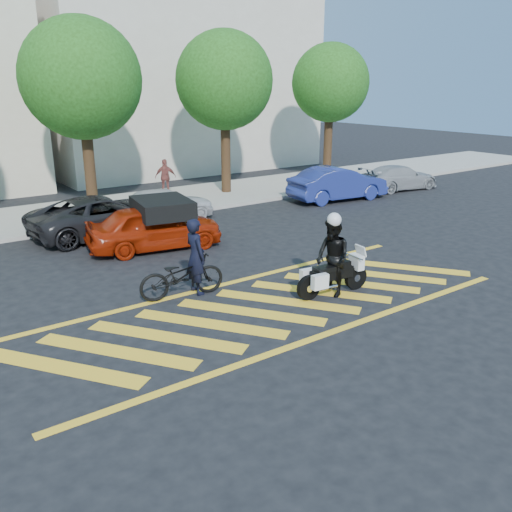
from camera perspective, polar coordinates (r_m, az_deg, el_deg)
ground at (r=13.10m, az=1.57°, el=-5.30°), size 90.00×90.00×0.00m
sidewalk at (r=23.32m, az=-16.71°, el=4.54°), size 60.00×5.00×0.15m
crosswalk at (r=13.08m, az=1.43°, el=-5.33°), size 12.33×4.00×0.01m
building_right at (r=34.64m, az=-8.17°, el=18.29°), size 16.00×8.00×11.00m
tree_center at (r=22.86m, az=-17.61°, el=16.95°), size 4.60×4.60×7.56m
tree_right at (r=25.73m, az=-3.16°, el=17.62°), size 4.40×4.40×7.41m
tree_far_right at (r=29.77m, az=7.91°, el=17.32°), size 4.00×4.00×7.10m
officer_bike at (r=13.67m, az=-6.37°, el=-0.03°), size 0.48×0.72×1.95m
bicycle at (r=13.58m, az=-7.83°, el=-2.04°), size 2.26×1.12×1.13m
police_motorcycle at (r=13.76m, az=8.00°, el=-2.04°), size 2.12×0.71×0.93m
officer_moto at (r=13.60m, az=8.05°, el=-0.18°), size 0.84×1.03×1.96m
red_convertible at (r=17.62m, az=-10.65°, el=3.02°), size 4.51×2.43×1.46m
parked_mid_left at (r=19.70m, az=-15.88°, el=4.11°), size 5.21×2.79×1.39m
parked_mid_right at (r=21.35m, az=-9.63°, el=5.44°), size 3.96×2.03×1.29m
parked_right at (r=24.96m, az=8.63°, el=7.54°), size 4.77×2.17×1.52m
parked_far_right at (r=28.13m, az=14.84°, el=7.99°), size 4.35×2.19×1.21m
pedestrian_right at (r=25.58m, az=-9.50°, el=8.21°), size 1.03×0.80×1.63m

